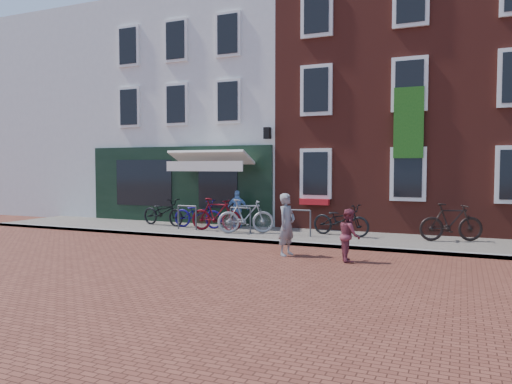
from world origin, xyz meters
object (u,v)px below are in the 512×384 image
at_px(bicycle_3, 246,216).
at_px(bicycle_5, 451,222).
at_px(bicycle_0, 163,212).
at_px(boy, 349,235).
at_px(bicycle_4, 341,220).
at_px(bicycle_2, 198,214).
at_px(woman, 287,224).
at_px(cafe_person, 237,209).
at_px(bicycle_1, 216,215).

bearing_deg(bicycle_3, bicycle_5, -111.00).
height_order(bicycle_0, bicycle_3, bicycle_3).
distance_m(boy, bicycle_4, 3.58).
xyz_separation_m(bicycle_0, bicycle_2, (1.51, -0.09, 0.00)).
height_order(woman, bicycle_3, woman).
height_order(cafe_person, bicycle_5, cafe_person).
distance_m(bicycle_1, bicycle_4, 4.10).
relative_size(bicycle_2, bicycle_3, 1.03).
height_order(woman, boy, woman).
relative_size(bicycle_2, bicycle_4, 1.00).
height_order(boy, bicycle_1, boy).
bearing_deg(cafe_person, bicycle_3, 115.93).
distance_m(bicycle_0, bicycle_4, 6.54).
height_order(bicycle_2, bicycle_4, same).
distance_m(bicycle_2, bicycle_3, 2.17).
bearing_deg(boy, cafe_person, 28.83).
relative_size(bicycle_0, bicycle_3, 1.03).
bearing_deg(bicycle_0, bicycle_2, -84.47).
distance_m(boy, bicycle_5, 4.17).
relative_size(boy, bicycle_1, 0.69).
relative_size(cafe_person, bicycle_3, 0.72).
distance_m(bicycle_1, bicycle_3, 1.14).
bearing_deg(bicycle_2, cafe_person, -62.58).
relative_size(woman, bicycle_3, 0.86).
relative_size(bicycle_3, bicycle_4, 0.97).
xyz_separation_m(bicycle_2, bicycle_4, (5.03, 0.06, 0.00)).
bearing_deg(woman, bicycle_3, 55.39).
bearing_deg(cafe_person, bicycle_1, 67.67).
height_order(woman, bicycle_2, woman).
distance_m(bicycle_0, bicycle_1, 2.53).
bearing_deg(bicycle_3, bicycle_2, 46.20).
bearing_deg(woman, boy, -80.92).
xyz_separation_m(bicycle_0, bicycle_5, (9.69, 0.12, 0.05)).
height_order(cafe_person, bicycle_0, cafe_person).
xyz_separation_m(cafe_person, bicycle_1, (-0.25, -1.12, -0.11)).
height_order(woman, bicycle_0, woman).
bearing_deg(cafe_person, bicycle_0, 2.09).
bearing_deg(boy, bicycle_2, 39.47).
bearing_deg(bicycle_2, bicycle_5, -89.51).
bearing_deg(bicycle_2, bicycle_4, -90.27).
xyz_separation_m(woman, bicycle_2, (-4.43, 3.23, -0.19)).
bearing_deg(woman, bicycle_4, 3.65).
distance_m(boy, bicycle_1, 5.85).
xyz_separation_m(cafe_person, bicycle_2, (-1.21, -0.65, -0.16)).
bearing_deg(cafe_person, woman, 119.99).
relative_size(woman, bicycle_0, 0.84).
bearing_deg(bicycle_1, bicycle_5, -86.78).
xyz_separation_m(cafe_person, bicycle_5, (6.98, -0.44, -0.11)).
xyz_separation_m(cafe_person, bicycle_3, (0.88, -1.23, -0.11)).
height_order(boy, bicycle_4, boy).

